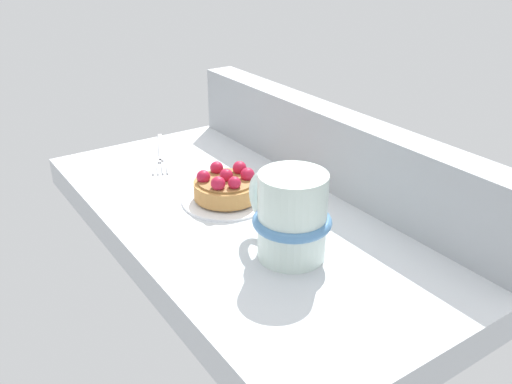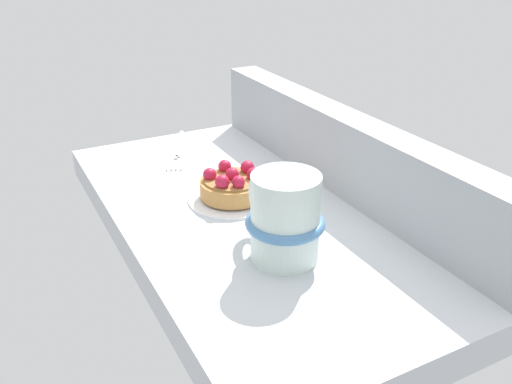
{
  "view_description": "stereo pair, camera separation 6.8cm",
  "coord_description": "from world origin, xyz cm",
  "px_view_note": "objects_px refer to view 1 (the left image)",
  "views": [
    {
      "loc": [
        54.74,
        -35.78,
        34.28
      ],
      "look_at": [
        4.34,
        -1.66,
        4.75
      ],
      "focal_mm": 38.48,
      "sensor_mm": 36.0,
      "label": 1
    },
    {
      "loc": [
        58.21,
        -29.98,
        34.28
      ],
      "look_at": [
        4.34,
        -1.66,
        4.75
      ],
      "focal_mm": 38.48,
      "sensor_mm": 36.0,
      "label": 2
    }
  ],
  "objects_px": {
    "dessert_fork": "(159,153)",
    "coffee_mug": "(290,216)",
    "raspberry_tart": "(227,186)",
    "dessert_plate": "(227,199)"
  },
  "relations": [
    {
      "from": "raspberry_tart",
      "to": "dessert_fork",
      "type": "distance_m",
      "value": 0.21
    },
    {
      "from": "dessert_plate",
      "to": "raspberry_tart",
      "type": "distance_m",
      "value": 0.02
    },
    {
      "from": "raspberry_tart",
      "to": "coffee_mug",
      "type": "distance_m",
      "value": 0.16
    },
    {
      "from": "dessert_plate",
      "to": "dessert_fork",
      "type": "height_order",
      "value": "same"
    },
    {
      "from": "coffee_mug",
      "to": "dessert_fork",
      "type": "bearing_deg",
      "value": 178.82
    },
    {
      "from": "dessert_plate",
      "to": "coffee_mug",
      "type": "relative_size",
      "value": 0.97
    },
    {
      "from": "dessert_fork",
      "to": "coffee_mug",
      "type": "bearing_deg",
      "value": -1.18
    },
    {
      "from": "dessert_plate",
      "to": "coffee_mug",
      "type": "distance_m",
      "value": 0.17
    },
    {
      "from": "dessert_plate",
      "to": "raspberry_tart",
      "type": "relative_size",
      "value": 1.38
    },
    {
      "from": "raspberry_tart",
      "to": "coffee_mug",
      "type": "xyz_separation_m",
      "value": [
        0.16,
        -0.01,
        0.03
      ]
    }
  ]
}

